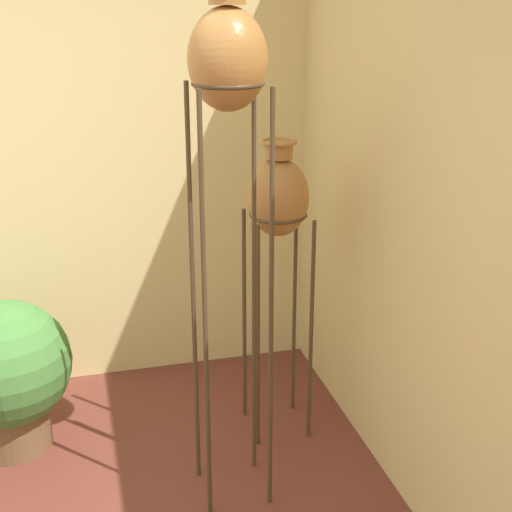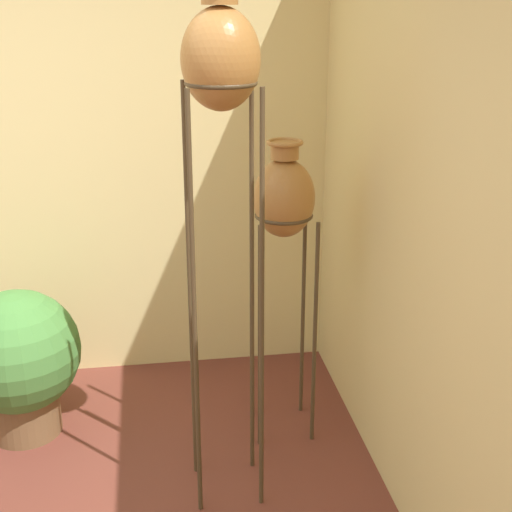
# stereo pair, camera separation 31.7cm
# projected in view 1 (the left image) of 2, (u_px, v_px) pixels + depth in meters

# --- Properties ---
(wall_right) EXTENTS (0.06, 8.01, 2.70)m
(wall_right) POSITION_uv_depth(u_px,v_px,m) (510.00, 253.00, 2.31)
(wall_right) COLOR beige
(wall_right) RESTS_ON ground_plane
(vase_stand_tall) EXTENTS (0.30, 0.30, 2.18)m
(vase_stand_tall) POSITION_uv_depth(u_px,v_px,m) (228.00, 78.00, 2.65)
(vase_stand_tall) COLOR #473823
(vase_stand_tall) RESTS_ON ground_plane
(vase_stand_medium) EXTENTS (0.29, 0.29, 1.52)m
(vase_stand_medium) POSITION_uv_depth(u_px,v_px,m) (278.00, 203.00, 3.35)
(vase_stand_medium) COLOR #473823
(vase_stand_medium) RESTS_ON ground_plane
(potted_plant) EXTENTS (0.63, 0.63, 0.78)m
(potted_plant) POSITION_uv_depth(u_px,v_px,m) (7.00, 371.00, 3.45)
(potted_plant) COLOR brown
(potted_plant) RESTS_ON ground_plane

